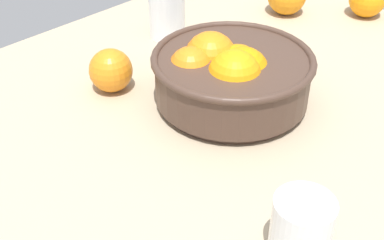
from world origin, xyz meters
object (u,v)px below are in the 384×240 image
object	(u,v)px
second_glass	(167,16)
loose_orange_1	(113,69)
fruit_bowl	(230,75)
juice_glass	(300,235)

from	to	relation	value
second_glass	loose_orange_1	size ratio (longest dim) A/B	1.31
fruit_bowl	second_glass	xyz separation A→B (cm)	(10.25, 25.50, -1.05)
fruit_bowl	loose_orange_1	world-z (taller)	fruit_bowl
second_glass	loose_orange_1	world-z (taller)	second_glass
loose_orange_1	juice_glass	bearing A→B (deg)	-101.32
juice_glass	fruit_bowl	bearing A→B (deg)	54.44
juice_glass	loose_orange_1	xyz separation A→B (cm)	(8.86, 44.28, 0.00)
fruit_bowl	loose_orange_1	distance (cm)	20.23
fruit_bowl	second_glass	size ratio (longest dim) A/B	2.68
fruit_bowl	loose_orange_1	xyz separation A→B (cm)	(-10.46, 17.24, -1.59)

